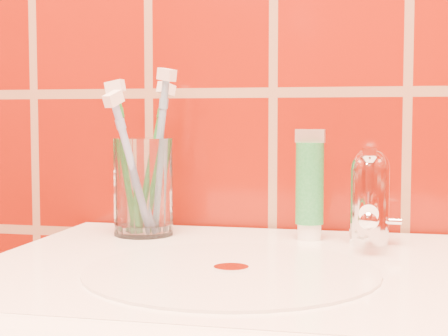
# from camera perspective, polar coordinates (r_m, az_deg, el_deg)

# --- Properties ---
(glass_tumbler) EXTENTS (0.10, 0.10, 0.13)m
(glass_tumbler) POSITION_cam_1_polar(r_m,az_deg,el_deg) (0.92, -6.69, -1.56)
(glass_tumbler) COLOR white
(glass_tumbler) RESTS_ON pedestal_sink
(toothpaste_tube) EXTENTS (0.04, 0.04, 0.14)m
(toothpaste_tube) POSITION_cam_1_polar(r_m,az_deg,el_deg) (0.88, 7.13, -1.68)
(toothpaste_tube) COLOR white
(toothpaste_tube) RESTS_ON pedestal_sink
(faucet) EXTENTS (0.05, 0.11, 0.12)m
(faucet) POSITION_cam_1_polar(r_m,az_deg,el_deg) (0.86, 11.99, -2.10)
(faucet) COLOR white
(faucet) RESTS_ON pedestal_sink
(toothbrush_0) EXTENTS (0.09, 0.09, 0.23)m
(toothbrush_0) POSITION_cam_1_polar(r_m,az_deg,el_deg) (0.91, -5.49, 1.19)
(toothbrush_0) COLOR #6D9AC1
(toothbrush_0) RESTS_ON glass_tumbler
(toothbrush_1) EXTENTS (0.10, 0.16, 0.21)m
(toothbrush_1) POSITION_cam_1_polar(r_m,az_deg,el_deg) (0.88, -7.61, 0.04)
(toothbrush_1) COLOR #7C9DDD
(toothbrush_1) RESTS_ON glass_tumbler
(toothbrush_2) EXTENTS (0.10, 0.13, 0.22)m
(toothbrush_2) POSITION_cam_1_polar(r_m,az_deg,el_deg) (0.94, -5.95, 0.81)
(toothbrush_2) COLOR #1F7530
(toothbrush_2) RESTS_ON glass_tumbler
(toothbrush_3) EXTENTS (0.07, 0.07, 0.21)m
(toothbrush_3) POSITION_cam_1_polar(r_m,az_deg,el_deg) (0.91, -8.00, 0.72)
(toothbrush_3) COLOR #207A2E
(toothbrush_3) RESTS_ON glass_tumbler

